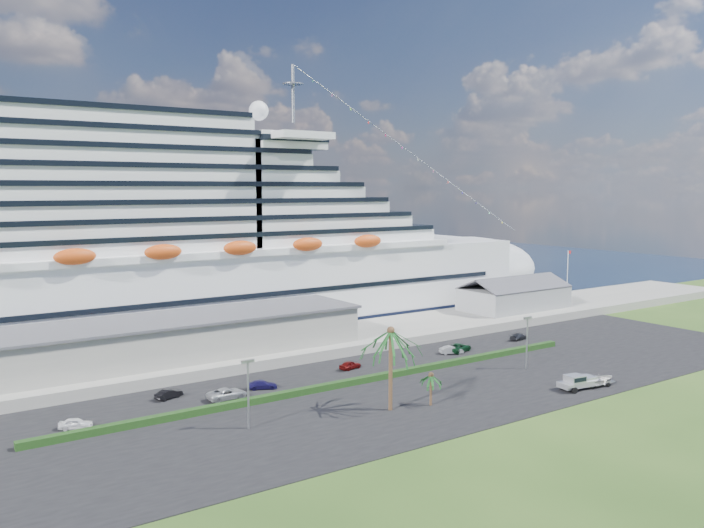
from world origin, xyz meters
TOP-DOWN VIEW (x-y plane):
  - ground at (0.00, 0.00)m, footprint 420.00×420.00m
  - asphalt_lot at (0.00, 11.00)m, footprint 140.00×38.00m
  - wharf at (0.00, 40.00)m, footprint 240.00×20.00m
  - water at (0.00, 130.00)m, footprint 420.00×160.00m
  - cruise_ship at (-21.53, 64.00)m, footprint 191.00×38.00m
  - terminal_building at (-25.00, 40.00)m, footprint 61.00×15.00m
  - port_shed at (52.00, 40.00)m, footprint 24.00×12.31m
  - flagpole at (70.04, 40.00)m, footprint 1.08×0.16m
  - hedge at (-8.00, 16.00)m, footprint 88.00×1.10m
  - lamp_post_left at (-28.00, 8.00)m, footprint 1.60×0.35m
  - lamp_post_right at (20.00, 8.00)m, footprint 1.60×0.35m
  - palm_tall at (-10.00, 4.00)m, footprint 8.82×8.82m
  - palm_short at (-4.50, 2.50)m, footprint 3.53×3.53m
  - parked_car_0 at (-44.97, 19.34)m, footprint 4.12×2.97m
  - parked_car_1 at (-31.84, 24.62)m, footprint 4.07×2.44m
  - parked_car_2 at (-25.46, 19.94)m, footprint 5.43×2.58m
  - parked_car_3 at (-19.37, 21.56)m, footprint 4.54×3.25m
  - parked_car_4 at (-3.10, 23.38)m, footprint 4.04×2.25m
  - parked_car_5 at (16.82, 21.84)m, footprint 4.27×2.93m
  - parked_car_6 at (18.91, 22.27)m, footprint 5.81×3.71m
  - parked_car_7 at (34.72, 22.90)m, footprint 4.60×2.59m
  - pickup_truck at (17.34, -3.73)m, footprint 6.35×3.07m
  - boat_trailer at (21.62, -4.62)m, footprint 5.31×3.44m

SIDE VIEW (x-z plane):
  - ground at x=0.00m, z-range 0.00..0.00m
  - water at x=0.00m, z-range 0.00..0.02m
  - asphalt_lot at x=0.00m, z-range 0.00..0.12m
  - hedge at x=-8.00m, z-range 0.12..1.02m
  - parked_car_3 at x=-19.37m, z-range 0.12..1.34m
  - parked_car_7 at x=34.72m, z-range 0.12..1.38m
  - parked_car_1 at x=-31.84m, z-range 0.12..1.39m
  - parked_car_4 at x=-3.10m, z-range 0.12..1.42m
  - parked_car_0 at x=-44.97m, z-range 0.12..1.42m
  - parked_car_5 at x=16.82m, z-range 0.12..1.45m
  - parked_car_6 at x=18.91m, z-range 0.12..1.61m
  - parked_car_2 at x=-25.46m, z-range 0.12..1.62m
  - wharf at x=0.00m, z-range 0.00..1.80m
  - boat_trailer at x=21.62m, z-range 0.37..1.90m
  - pickup_truck at x=17.34m, z-range 0.23..2.37m
  - palm_short at x=-4.50m, z-range 1.38..5.95m
  - port_shed at x=52.00m, z-range 0.71..8.08m
  - terminal_building at x=-25.00m, z-range 1.86..8.16m
  - lamp_post_left at x=-28.00m, z-range 1.21..9.48m
  - lamp_post_right at x=20.00m, z-range 1.21..9.48m
  - flagpole at x=70.04m, z-range 2.27..14.27m
  - palm_tall at x=-10.00m, z-range 3.64..14.77m
  - cruise_ship at x=-21.53m, z-range -10.31..43.69m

